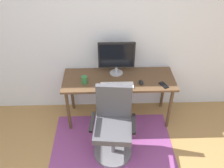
% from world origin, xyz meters
% --- Properties ---
extents(wall_back, '(6.00, 0.10, 2.60)m').
position_xyz_m(wall_back, '(0.00, 2.20, 1.30)').
color(wall_back, white).
rests_on(wall_back, ground).
extents(area_rug, '(1.59, 1.19, 0.01)m').
position_xyz_m(area_rug, '(0.15, 1.28, 0.00)').
color(area_rug, '#85407C').
rests_on(area_rug, ground).
extents(desk, '(1.51, 0.55, 0.71)m').
position_xyz_m(desk, '(0.25, 1.85, 0.63)').
color(desk, brown).
rests_on(desk, ground).
extents(monitor, '(0.49, 0.18, 0.47)m').
position_xyz_m(monitor, '(0.22, 1.99, 0.97)').
color(monitor, '#B2B2B7').
rests_on(monitor, desk).
extents(keyboard, '(0.43, 0.13, 0.02)m').
position_xyz_m(keyboard, '(0.22, 1.69, 0.71)').
color(keyboard, white).
rests_on(keyboard, desk).
extents(computer_mouse, '(0.06, 0.10, 0.03)m').
position_xyz_m(computer_mouse, '(0.54, 1.74, 0.72)').
color(computer_mouse, black).
rests_on(computer_mouse, desk).
extents(coffee_cup, '(0.08, 0.08, 0.10)m').
position_xyz_m(coffee_cup, '(-0.21, 1.77, 0.76)').
color(coffee_cup, '#2E713A').
rests_on(coffee_cup, desk).
extents(cell_phone, '(0.12, 0.16, 0.01)m').
position_xyz_m(cell_phone, '(0.82, 1.69, 0.71)').
color(cell_phone, black).
rests_on(cell_phone, desk).
extents(office_chair, '(0.55, 0.49, 0.95)m').
position_xyz_m(office_chair, '(0.15, 1.24, 0.40)').
color(office_chair, slate).
rests_on(office_chair, ground).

